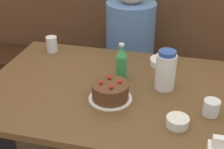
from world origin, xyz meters
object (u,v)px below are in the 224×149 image
Objects in this scene: birthday_cake at (110,92)px; soju_bottle at (121,63)px; bowl_soup_white at (162,62)px; bench_seat at (132,91)px; glass_tumbler_short at (211,108)px; bowl_rice_small at (177,122)px; glass_water_tall at (52,44)px; person_teal_shirt at (130,56)px; water_pitcher at (166,70)px.

birthday_cake is 0.21m from soju_bottle.
soju_bottle is 1.47× the size of bowl_soup_white.
bench_seat is 1.10m from birthday_cake.
birthday_cake is 0.48m from glass_tumbler_short.
glass_tumbler_short is at bearing 40.27° from bowl_rice_small.
birthday_cake reaches higher than bench_seat.
birthday_cake is 2.16× the size of glass_water_tall.
bowl_rice_small is (0.34, -0.13, -0.02)m from birthday_cake.
bench_seat is 12.97× the size of soju_bottle.
bench_seat is 1.27m from bowl_rice_small.
person_teal_shirt reaches higher than soju_bottle.
bench_seat is at bearing 93.11° from birthday_cake.
glass_tumbler_short is at bearing -24.17° from soju_bottle.
bowl_soup_white is 0.52m from glass_tumbler_short.
bench_seat is 2.32× the size of person_teal_shirt.
soju_bottle is 0.18× the size of person_teal_shirt.
bowl_rice_small is 1.33× the size of glass_tumbler_short.
soju_bottle is 2.84× the size of glass_tumbler_short.
person_teal_shirt is at bearing 40.65° from glass_water_tall.
person_teal_shirt reaches higher than bowl_soup_white.
glass_water_tall is at bearing -133.17° from bench_seat.
glass_water_tall is at bearing 138.38° from birthday_cake.
birthday_cake is 0.68m from glass_water_tall.
person_teal_shirt reaches higher than glass_water_tall.
water_pitcher is at bearing -20.19° from glass_water_tall.
water_pitcher is 0.99× the size of soju_bottle.
person_teal_shirt is at bearing 115.21° from water_pitcher.
bench_seat is 13.12× the size of water_pitcher.
bench_seat is 1.04m from water_pitcher.
water_pitcher is 2.11× the size of glass_water_tall.
glass_tumbler_short is (0.27, -0.44, 0.02)m from bowl_soup_white.
glass_water_tall is (-0.46, -0.49, 0.59)m from bench_seat.
person_teal_shirt is (-0.40, 0.97, -0.18)m from bowl_rice_small.
bowl_soup_white is (0.20, 0.23, -0.08)m from soju_bottle.
soju_bottle is 0.52m from glass_tumbler_short.
bowl_soup_white is 0.72m from glass_water_tall.
water_pitcher is 2.81× the size of glass_tumbler_short.
bench_seat is at bearing 94.74° from soju_bottle.
bowl_soup_white is 0.58m from bowl_rice_small.
bowl_soup_white is at bearing 64.06° from birthday_cake.
glass_tumbler_short is (0.47, -0.21, -0.07)m from soju_bottle.
soju_bottle reaches higher than bowl_soup_white.
bowl_rice_small is 1.06m from person_teal_shirt.
glass_water_tall is 0.08× the size of person_teal_shirt.
soju_bottle is at bearing 155.83° from glass_tumbler_short.
soju_bottle is at bearing 6.46° from person_teal_shirt.
glass_water_tall is at bearing 178.63° from bowl_soup_white.
water_pitcher is at bearing -6.62° from soju_bottle.
bowl_rice_small is at bearing 22.44° from person_teal_shirt.
birthday_cake is at bearing -115.94° from bowl_soup_white.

